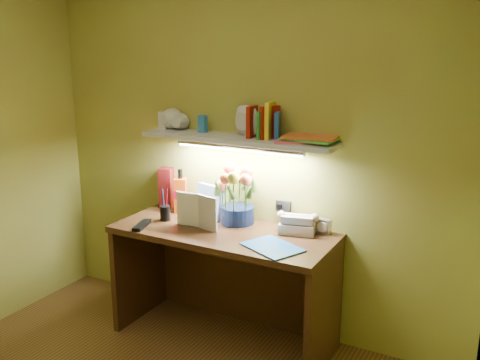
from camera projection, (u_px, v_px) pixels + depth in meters
name	position (u px, v px, depth m)	size (l,w,h in m)	color
desk	(224.00, 285.00, 3.44)	(1.40, 0.60, 0.75)	#3B1F10
flower_bouquet	(237.00, 194.00, 3.43)	(0.25, 0.25, 0.39)	#0C183D
telephone	(298.00, 222.00, 3.29)	(0.22, 0.16, 0.13)	beige
desk_clock	(323.00, 226.00, 3.28)	(0.09, 0.05, 0.09)	#ACABB0
whisky_bottle	(181.00, 191.00, 3.67)	(0.08, 0.08, 0.30)	#C6490F
whisky_box	(167.00, 187.00, 3.80)	(0.09, 0.09, 0.28)	#5A0F0E
pen_cup	(165.00, 208.00, 3.51)	(0.07, 0.07, 0.17)	black
art_card	(210.00, 201.00, 3.56)	(0.22, 0.04, 0.22)	silver
tv_remote	(142.00, 225.00, 3.40)	(0.05, 0.20, 0.02)	black
blue_folder	(272.00, 247.00, 3.05)	(0.32, 0.24, 0.01)	blue
desk_book_a	(177.00, 208.00, 3.43)	(0.16, 0.02, 0.22)	white
desk_book_b	(198.00, 210.00, 3.37)	(0.16, 0.02, 0.22)	silver
wall_shelf	(236.00, 133.00, 3.36)	(1.31, 0.32, 0.25)	silver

